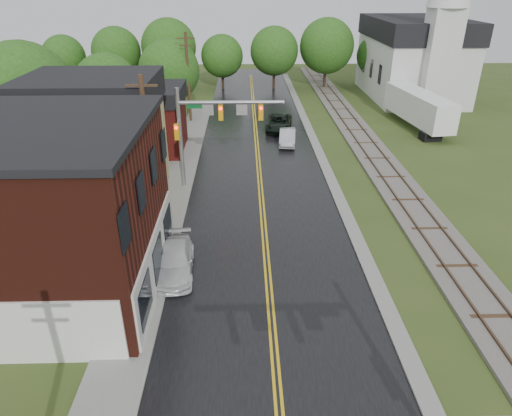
{
  "coord_description": "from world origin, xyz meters",
  "views": [
    {
      "loc": [
        -1.12,
        -3.73,
        13.75
      ],
      "look_at": [
        -0.59,
        16.48,
        3.5
      ],
      "focal_mm": 32.0,
      "sensor_mm": 36.0,
      "label": 1
    }
  ],
  "objects_px": {
    "church": "(417,50)",
    "suv_dark": "(279,123)",
    "utility_pole_c": "(188,76)",
    "traffic_signal_far": "(210,120)",
    "sedan_silver": "(287,137)",
    "tree_left_e": "(171,72)",
    "pickup_white": "(175,261)",
    "semi_trailer": "(419,107)",
    "utility_pole_b": "(148,149)",
    "tree_left_b": "(26,94)",
    "tree_left_c": "(108,87)"
  },
  "relations": [
    {
      "from": "church",
      "to": "suv_dark",
      "type": "bearing_deg",
      "value": -143.65
    },
    {
      "from": "church",
      "to": "utility_pole_c",
      "type": "bearing_deg",
      "value": -160.03
    },
    {
      "from": "traffic_signal_far",
      "to": "sedan_silver",
      "type": "bearing_deg",
      "value": 56.08
    },
    {
      "from": "church",
      "to": "sedan_silver",
      "type": "relative_size",
      "value": 4.9
    },
    {
      "from": "tree_left_e",
      "to": "utility_pole_c",
      "type": "bearing_deg",
      "value": -42.84
    },
    {
      "from": "pickup_white",
      "to": "semi_trailer",
      "type": "xyz_separation_m",
      "value": [
        21.19,
        25.07,
        1.46
      ]
    },
    {
      "from": "traffic_signal_far",
      "to": "pickup_white",
      "type": "bearing_deg",
      "value": -96.98
    },
    {
      "from": "utility_pole_b",
      "to": "pickup_white",
      "type": "relative_size",
      "value": 1.94
    },
    {
      "from": "utility_pole_b",
      "to": "suv_dark",
      "type": "xyz_separation_m",
      "value": [
        9.15,
        18.74,
        -4.0
      ]
    },
    {
      "from": "suv_dark",
      "to": "semi_trailer",
      "type": "distance_m",
      "value": 14.12
    },
    {
      "from": "utility_pole_c",
      "to": "tree_left_b",
      "type": "xyz_separation_m",
      "value": [
        -11.05,
        -12.1,
        1.0
      ]
    },
    {
      "from": "tree_left_e",
      "to": "tree_left_b",
      "type": "bearing_deg",
      "value": -122.74
    },
    {
      "from": "utility_pole_b",
      "to": "tree_left_b",
      "type": "bearing_deg",
      "value": 138.14
    },
    {
      "from": "utility_pole_c",
      "to": "tree_left_b",
      "type": "height_order",
      "value": "tree_left_b"
    },
    {
      "from": "utility_pole_b",
      "to": "tree_left_b",
      "type": "xyz_separation_m",
      "value": [
        -11.05,
        9.9,
        1.0
      ]
    },
    {
      "from": "utility_pole_b",
      "to": "utility_pole_c",
      "type": "xyz_separation_m",
      "value": [
        0.0,
        22.0,
        0.0
      ]
    },
    {
      "from": "church",
      "to": "tree_left_e",
      "type": "bearing_deg",
      "value": -164.8
    },
    {
      "from": "utility_pole_b",
      "to": "pickup_white",
      "type": "height_order",
      "value": "utility_pole_b"
    },
    {
      "from": "suv_dark",
      "to": "sedan_silver",
      "type": "xyz_separation_m",
      "value": [
        0.47,
        -4.4,
        -0.05
      ]
    },
    {
      "from": "tree_left_c",
      "to": "sedan_silver",
      "type": "bearing_deg",
      "value": -12.06
    },
    {
      "from": "utility_pole_c",
      "to": "pickup_white",
      "type": "relative_size",
      "value": 1.94
    },
    {
      "from": "suv_dark",
      "to": "traffic_signal_far",
      "type": "bearing_deg",
      "value": -105.29
    },
    {
      "from": "utility_pole_c",
      "to": "tree_left_b",
      "type": "distance_m",
      "value": 16.42
    },
    {
      "from": "tree_left_e",
      "to": "pickup_white",
      "type": "distance_m",
      "value": 30.34
    },
    {
      "from": "utility_pole_b",
      "to": "sedan_silver",
      "type": "bearing_deg",
      "value": 56.16
    },
    {
      "from": "tree_left_b",
      "to": "tree_left_e",
      "type": "distance_m",
      "value": 16.67
    },
    {
      "from": "suv_dark",
      "to": "semi_trailer",
      "type": "relative_size",
      "value": 0.46
    },
    {
      "from": "pickup_white",
      "to": "traffic_signal_far",
      "type": "bearing_deg",
      "value": 79.0
    },
    {
      "from": "tree_left_c",
      "to": "pickup_white",
      "type": "distance_m",
      "value": 25.73
    },
    {
      "from": "tree_left_b",
      "to": "sedan_silver",
      "type": "relative_size",
      "value": 2.37
    },
    {
      "from": "church",
      "to": "tree_left_b",
      "type": "height_order",
      "value": "church"
    },
    {
      "from": "church",
      "to": "traffic_signal_far",
      "type": "distance_m",
      "value": 35.59
    },
    {
      "from": "traffic_signal_far",
      "to": "tree_left_b",
      "type": "xyz_separation_m",
      "value": [
        -14.38,
        4.9,
        0.74
      ]
    },
    {
      "from": "pickup_white",
      "to": "semi_trailer",
      "type": "bearing_deg",
      "value": 45.77
    },
    {
      "from": "church",
      "to": "utility_pole_c",
      "type": "relative_size",
      "value": 2.22
    },
    {
      "from": "tree_left_b",
      "to": "pickup_white",
      "type": "bearing_deg",
      "value": -50.42
    },
    {
      "from": "utility_pole_c",
      "to": "utility_pole_b",
      "type": "bearing_deg",
      "value": -90.0
    },
    {
      "from": "sedan_silver",
      "to": "pickup_white",
      "type": "relative_size",
      "value": 0.88
    },
    {
      "from": "utility_pole_c",
      "to": "sedan_silver",
      "type": "relative_size",
      "value": 2.2
    },
    {
      "from": "tree_left_b",
      "to": "pickup_white",
      "type": "height_order",
      "value": "tree_left_b"
    },
    {
      "from": "suv_dark",
      "to": "pickup_white",
      "type": "xyz_separation_m",
      "value": [
        -7.15,
        -24.63,
        -0.05
      ]
    },
    {
      "from": "tree_left_b",
      "to": "tree_left_c",
      "type": "distance_m",
      "value": 9.03
    },
    {
      "from": "utility_pole_b",
      "to": "tree_left_e",
      "type": "xyz_separation_m",
      "value": [
        -2.05,
        23.9,
        0.09
      ]
    },
    {
      "from": "sedan_silver",
      "to": "pickup_white",
      "type": "height_order",
      "value": "same"
    },
    {
      "from": "church",
      "to": "tree_left_e",
      "type": "xyz_separation_m",
      "value": [
        -28.85,
        -7.84,
        -1.02
      ]
    },
    {
      "from": "suv_dark",
      "to": "pickup_white",
      "type": "distance_m",
      "value": 25.64
    },
    {
      "from": "tree_left_e",
      "to": "sedan_silver",
      "type": "distance_m",
      "value": 15.64
    },
    {
      "from": "church",
      "to": "sedan_silver",
      "type": "distance_m",
      "value": 24.99
    },
    {
      "from": "traffic_signal_far",
      "to": "tree_left_e",
      "type": "height_order",
      "value": "tree_left_e"
    },
    {
      "from": "traffic_signal_far",
      "to": "tree_left_e",
      "type": "distance_m",
      "value": 19.65
    }
  ]
}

